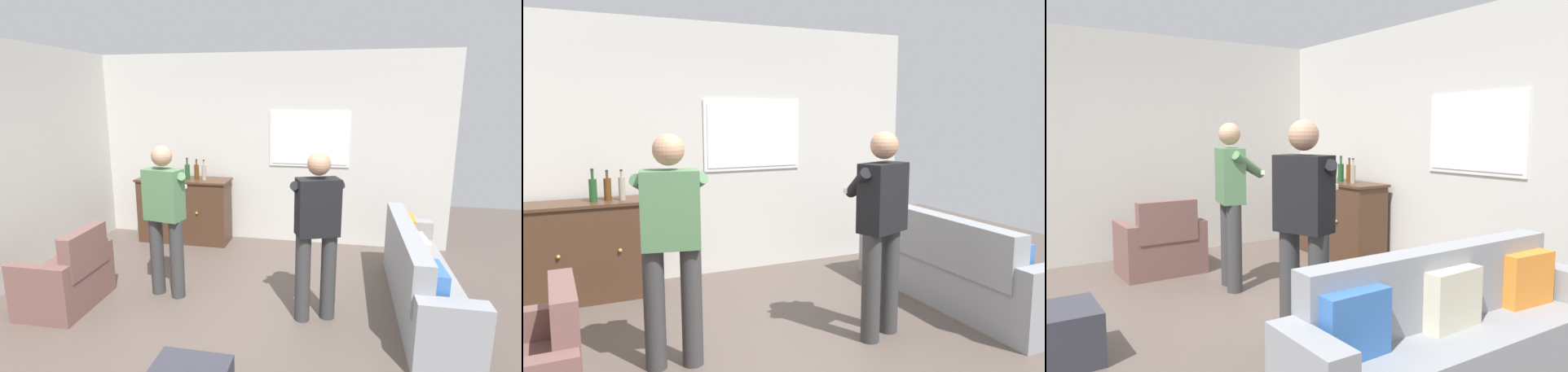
% 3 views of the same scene
% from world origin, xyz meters
% --- Properties ---
extents(ground, '(10.40, 10.40, 0.00)m').
position_xyz_m(ground, '(0.00, 0.00, 0.00)').
color(ground, brown).
extents(wall_back_with_window, '(5.20, 0.15, 2.80)m').
position_xyz_m(wall_back_with_window, '(0.02, 2.66, 1.40)').
color(wall_back_with_window, beige).
rests_on(wall_back_with_window, ground).
extents(wall_side_left, '(0.12, 5.20, 2.80)m').
position_xyz_m(wall_side_left, '(-2.66, 0.00, 1.40)').
color(wall_side_left, beige).
rests_on(wall_side_left, ground).
extents(couch, '(0.57, 2.34, 0.88)m').
position_xyz_m(couch, '(1.91, 0.82, 0.35)').
color(couch, gray).
rests_on(couch, ground).
extents(armchair, '(0.66, 0.89, 0.85)m').
position_xyz_m(armchair, '(-1.71, 0.18, 0.29)').
color(armchair, brown).
rests_on(armchair, ground).
extents(sideboard_cabinet, '(1.40, 0.49, 0.97)m').
position_xyz_m(sideboard_cabinet, '(-1.23, 2.30, 0.49)').
color(sideboard_cabinet, '#472D1E').
rests_on(sideboard_cabinet, ground).
extents(bottle_wine_green, '(0.07, 0.07, 0.30)m').
position_xyz_m(bottle_wine_green, '(-1.03, 2.31, 1.09)').
color(bottle_wine_green, '#593314').
rests_on(bottle_wine_green, sideboard_cabinet).
extents(bottle_liquor_amber, '(0.06, 0.06, 0.30)m').
position_xyz_m(bottle_liquor_amber, '(-0.90, 2.26, 1.09)').
color(bottle_liquor_amber, gray).
rests_on(bottle_liquor_amber, sideboard_cabinet).
extents(bottle_spirits_clear, '(0.07, 0.07, 0.32)m').
position_xyz_m(bottle_spirits_clear, '(-1.17, 2.28, 1.09)').
color(bottle_spirits_clear, '#1E4C23').
rests_on(bottle_spirits_clear, sideboard_cabinet).
extents(ottoman, '(0.53, 0.53, 0.38)m').
position_xyz_m(ottoman, '(0.11, -1.12, 0.19)').
color(ottoman, '#33333D').
rests_on(ottoman, ground).
extents(person_standing_left, '(0.55, 0.51, 1.68)m').
position_xyz_m(person_standing_left, '(-0.77, 0.61, 0.94)').
color(person_standing_left, '#383838').
rests_on(person_standing_left, ground).
extents(person_standing_right, '(0.52, 0.52, 1.68)m').
position_xyz_m(person_standing_right, '(0.86, 0.42, 0.94)').
color(person_standing_right, '#383838').
rests_on(person_standing_right, ground).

